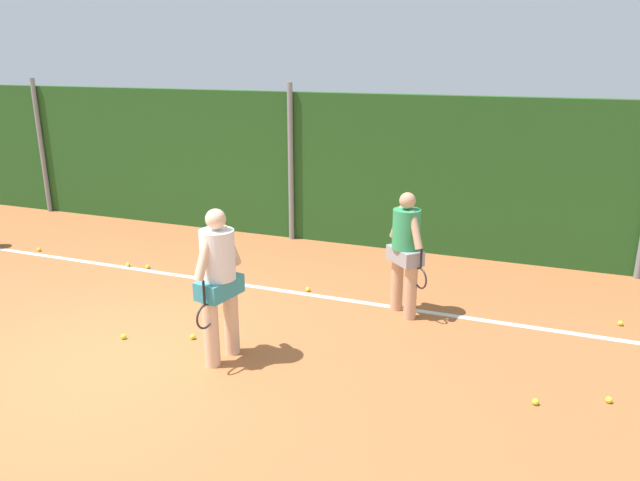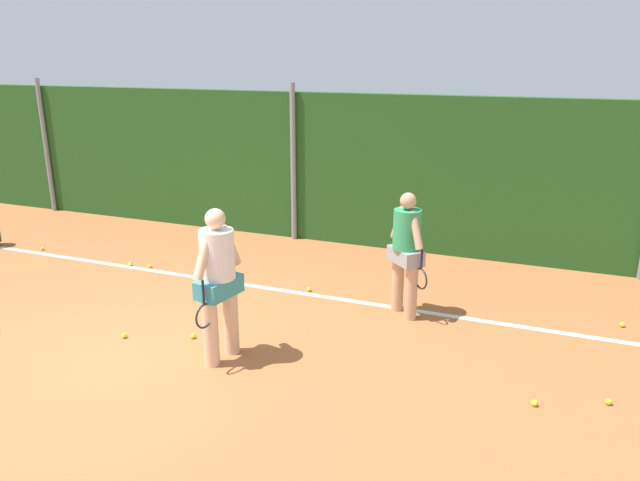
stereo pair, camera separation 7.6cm
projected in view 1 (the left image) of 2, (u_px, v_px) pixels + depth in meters
ground_plane at (189, 310)px, 8.13m from camera, size 31.25×31.25×0.00m
hedge_fence_backdrop at (295, 167)px, 11.03m from camera, size 20.32×0.25×2.70m
fence_post_left at (41, 147)px, 12.84m from camera, size 0.10×0.10×2.87m
fence_post_center at (291, 163)px, 10.85m from camera, size 0.10×0.10×2.87m
court_baseline_paint at (228, 283)px, 9.10m from camera, size 14.85×0.10×0.01m
player_foreground_near at (219, 278)px, 6.54m from camera, size 0.39×0.81×1.77m
player_midcourt at (406, 248)px, 7.74m from camera, size 0.63×0.54×1.67m
tennis_ball_0 at (148, 267)px, 9.70m from camera, size 0.07×0.07×0.07m
tennis_ball_1 at (124, 337)px, 7.30m from camera, size 0.07×0.07×0.07m
tennis_ball_2 at (620, 323)px, 7.66m from camera, size 0.07×0.07×0.07m
tennis_ball_3 at (308, 289)px, 8.76m from camera, size 0.07×0.07×0.07m
tennis_ball_5 at (128, 265)px, 9.79m from camera, size 0.07×0.07×0.07m
tennis_ball_6 at (222, 287)px, 8.83m from camera, size 0.07×0.07×0.07m
tennis_ball_7 at (535, 402)px, 5.93m from camera, size 0.07×0.07×0.07m
tennis_ball_8 at (39, 249)px, 10.55m from camera, size 0.07×0.07×0.07m
tennis_ball_9 at (193, 337)px, 7.29m from camera, size 0.07×0.07×0.07m
tennis_ball_11 at (609, 400)px, 5.96m from camera, size 0.07×0.07×0.07m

